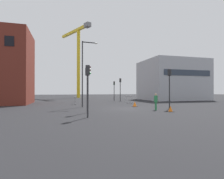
{
  "coord_description": "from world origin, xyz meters",
  "views": [
    {
      "loc": [
        -6.76,
        -18.53,
        1.9
      ],
      "look_at": [
        0.0,
        5.63,
        2.1
      ],
      "focal_mm": 29.01,
      "sensor_mm": 36.0,
      "label": 1
    }
  ],
  "objects_px": {
    "traffic_light_near": "(169,82)",
    "traffic_light_verge": "(114,88)",
    "pedestrian_walking": "(156,100)",
    "streetlamp_tall": "(84,68)",
    "traffic_light_far": "(88,82)",
    "traffic_light_median": "(87,82)",
    "construction_crane": "(78,51)",
    "traffic_cone_on_verge": "(170,109)",
    "traffic_cone_orange": "(135,104)",
    "traffic_light_corner": "(120,86)"
  },
  "relations": [
    {
      "from": "traffic_light_near",
      "to": "traffic_light_verge",
      "type": "relative_size",
      "value": 1.12
    },
    {
      "from": "pedestrian_walking",
      "to": "streetlamp_tall",
      "type": "bearing_deg",
      "value": 140.65
    },
    {
      "from": "traffic_light_near",
      "to": "traffic_light_far",
      "type": "xyz_separation_m",
      "value": [
        -9.24,
        -3.96,
        -0.29
      ]
    },
    {
      "from": "traffic_light_far",
      "to": "pedestrian_walking",
      "type": "distance_m",
      "value": 8.07
    },
    {
      "from": "traffic_light_verge",
      "to": "traffic_light_far",
      "type": "bearing_deg",
      "value": -111.17
    },
    {
      "from": "traffic_light_median",
      "to": "pedestrian_walking",
      "type": "relative_size",
      "value": 2.39
    },
    {
      "from": "streetlamp_tall",
      "to": "traffic_light_far",
      "type": "relative_size",
      "value": 2.08
    },
    {
      "from": "construction_crane",
      "to": "traffic_cone_on_verge",
      "type": "relative_size",
      "value": 36.29
    },
    {
      "from": "traffic_light_median",
      "to": "streetlamp_tall",
      "type": "bearing_deg",
      "value": 85.78
    },
    {
      "from": "streetlamp_tall",
      "to": "traffic_cone_orange",
      "type": "xyz_separation_m",
      "value": [
        6.0,
        -1.0,
        -4.27
      ]
    },
    {
      "from": "streetlamp_tall",
      "to": "traffic_light_near",
      "type": "relative_size",
      "value": 1.85
    },
    {
      "from": "streetlamp_tall",
      "to": "pedestrian_walking",
      "type": "xyz_separation_m",
      "value": [
        6.45,
        -5.29,
        -3.61
      ]
    },
    {
      "from": "traffic_light_median",
      "to": "traffic_light_far",
      "type": "relative_size",
      "value": 1.05
    },
    {
      "from": "traffic_light_near",
      "to": "pedestrian_walking",
      "type": "distance_m",
      "value": 2.83
    },
    {
      "from": "streetlamp_tall",
      "to": "traffic_light_median",
      "type": "distance_m",
      "value": 6.06
    },
    {
      "from": "traffic_light_corner",
      "to": "traffic_light_near",
      "type": "bearing_deg",
      "value": -86.59
    },
    {
      "from": "traffic_light_near",
      "to": "traffic_light_corner",
      "type": "relative_size",
      "value": 1.01
    },
    {
      "from": "traffic_light_near",
      "to": "pedestrian_walking",
      "type": "bearing_deg",
      "value": -160.49
    },
    {
      "from": "traffic_light_verge",
      "to": "traffic_cone_on_verge",
      "type": "relative_size",
      "value": 6.93
    },
    {
      "from": "traffic_light_corner",
      "to": "traffic_light_median",
      "type": "bearing_deg",
      "value": -117.81
    },
    {
      "from": "traffic_light_corner",
      "to": "pedestrian_walking",
      "type": "relative_size",
      "value": 2.53
    },
    {
      "from": "construction_crane",
      "to": "traffic_light_median",
      "type": "distance_m",
      "value": 37.13
    },
    {
      "from": "pedestrian_walking",
      "to": "traffic_light_corner",
      "type": "bearing_deg",
      "value": 85.47
    },
    {
      "from": "construction_crane",
      "to": "traffic_light_verge",
      "type": "relative_size",
      "value": 5.24
    },
    {
      "from": "traffic_light_near",
      "to": "traffic_light_median",
      "type": "height_order",
      "value": "traffic_light_near"
    },
    {
      "from": "traffic_light_corner",
      "to": "traffic_cone_on_verge",
      "type": "distance_m",
      "value": 16.67
    },
    {
      "from": "construction_crane",
      "to": "traffic_light_far",
      "type": "height_order",
      "value": "construction_crane"
    },
    {
      "from": "pedestrian_walking",
      "to": "traffic_cone_orange",
      "type": "height_order",
      "value": "pedestrian_walking"
    },
    {
      "from": "traffic_light_median",
      "to": "traffic_cone_orange",
      "type": "xyz_separation_m",
      "value": [
        6.43,
        4.73,
        -2.35
      ]
    },
    {
      "from": "traffic_light_corner",
      "to": "streetlamp_tall",
      "type": "bearing_deg",
      "value": -128.67
    },
    {
      "from": "traffic_light_corner",
      "to": "pedestrian_walking",
      "type": "distance_m",
      "value": 14.98
    },
    {
      "from": "traffic_light_far",
      "to": "traffic_cone_on_verge",
      "type": "relative_size",
      "value": 6.89
    },
    {
      "from": "traffic_light_near",
      "to": "traffic_light_far",
      "type": "distance_m",
      "value": 10.05
    },
    {
      "from": "traffic_light_far",
      "to": "pedestrian_walking",
      "type": "height_order",
      "value": "traffic_light_far"
    },
    {
      "from": "traffic_cone_on_verge",
      "to": "construction_crane",
      "type": "bearing_deg",
      "value": 97.97
    },
    {
      "from": "traffic_light_verge",
      "to": "traffic_light_near",
      "type": "bearing_deg",
      "value": -85.82
    },
    {
      "from": "traffic_light_corner",
      "to": "traffic_light_far",
      "type": "xyz_separation_m",
      "value": [
        -8.4,
        -18.06,
        -0.27
      ]
    },
    {
      "from": "traffic_light_median",
      "to": "traffic_cone_orange",
      "type": "bearing_deg",
      "value": 36.37
    },
    {
      "from": "streetlamp_tall",
      "to": "traffic_cone_orange",
      "type": "distance_m",
      "value": 7.44
    },
    {
      "from": "traffic_light_verge",
      "to": "construction_crane",
      "type": "bearing_deg",
      "value": 106.93
    },
    {
      "from": "traffic_light_near",
      "to": "traffic_cone_orange",
      "type": "bearing_deg",
      "value": 124.54
    },
    {
      "from": "construction_crane",
      "to": "traffic_light_verge",
      "type": "height_order",
      "value": "construction_crane"
    },
    {
      "from": "construction_crane",
      "to": "traffic_cone_on_verge",
      "type": "bearing_deg",
      "value": -82.03
    },
    {
      "from": "traffic_light_corner",
      "to": "traffic_light_verge",
      "type": "bearing_deg",
      "value": 98.25
    },
    {
      "from": "construction_crane",
      "to": "traffic_cone_orange",
      "type": "distance_m",
      "value": 33.63
    },
    {
      "from": "construction_crane",
      "to": "traffic_light_verge",
      "type": "distance_m",
      "value": 21.26
    },
    {
      "from": "streetlamp_tall",
      "to": "traffic_light_verge",
      "type": "height_order",
      "value": "streetlamp_tall"
    },
    {
      "from": "construction_crane",
      "to": "traffic_light_corner",
      "type": "distance_m",
      "value": 23.47
    },
    {
      "from": "traffic_light_verge",
      "to": "traffic_cone_on_verge",
      "type": "xyz_separation_m",
      "value": [
        -0.23,
        -19.1,
        -2.29
      ]
    },
    {
      "from": "traffic_light_corner",
      "to": "pedestrian_walking",
      "type": "bearing_deg",
      "value": -94.53
    }
  ]
}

